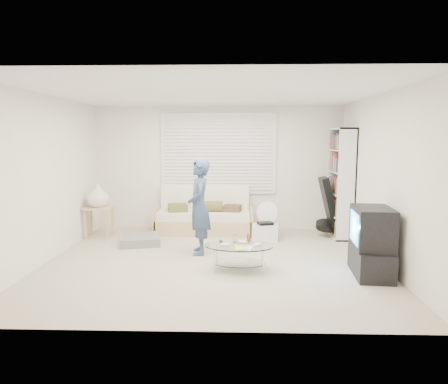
{
  "coord_description": "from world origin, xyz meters",
  "views": [
    {
      "loc": [
        0.35,
        -5.88,
        1.85
      ],
      "look_at": [
        0.17,
        0.3,
        1.02
      ],
      "focal_mm": 32.0,
      "sensor_mm": 36.0,
      "label": 1
    }
  ],
  "objects_px": {
    "tv_unit": "(371,243)",
    "coffee_table": "(239,250)",
    "futon_sofa": "(204,217)",
    "bookshelf": "(340,183)"
  },
  "relations": [
    {
      "from": "bookshelf",
      "to": "coffee_table",
      "type": "distance_m",
      "value": 2.89
    },
    {
      "from": "bookshelf",
      "to": "tv_unit",
      "type": "relative_size",
      "value": 2.19
    },
    {
      "from": "coffee_table",
      "to": "futon_sofa",
      "type": "bearing_deg",
      "value": 106.65
    },
    {
      "from": "tv_unit",
      "to": "coffee_table",
      "type": "relative_size",
      "value": 0.94
    },
    {
      "from": "bookshelf",
      "to": "coffee_table",
      "type": "xyz_separation_m",
      "value": [
        -1.92,
        -2.04,
        -0.73
      ]
    },
    {
      "from": "futon_sofa",
      "to": "bookshelf",
      "type": "bearing_deg",
      "value": -5.09
    },
    {
      "from": "bookshelf",
      "to": "coffee_table",
      "type": "relative_size",
      "value": 2.05
    },
    {
      "from": "futon_sofa",
      "to": "tv_unit",
      "type": "height_order",
      "value": "tv_unit"
    },
    {
      "from": "tv_unit",
      "to": "coffee_table",
      "type": "xyz_separation_m",
      "value": [
        -1.79,
        0.16,
        -0.16
      ]
    },
    {
      "from": "tv_unit",
      "to": "coffee_table",
      "type": "distance_m",
      "value": 1.8
    }
  ]
}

